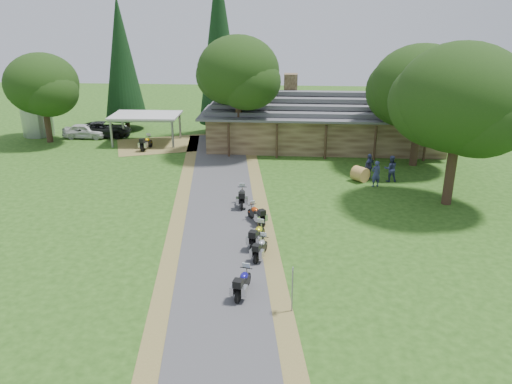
# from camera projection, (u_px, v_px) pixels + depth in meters

# --- Properties ---
(ground) EXTENTS (120.00, 120.00, 0.00)m
(ground) POSITION_uv_depth(u_px,v_px,m) (220.00, 274.00, 23.50)
(ground) COLOR #244814
(ground) RESTS_ON ground
(driveway) EXTENTS (51.95, 51.95, 0.00)m
(driveway) POSITION_uv_depth(u_px,v_px,m) (221.00, 237.00, 27.27)
(driveway) COLOR #404043
(driveway) RESTS_ON ground
(lodge) EXTENTS (21.40, 9.40, 4.90)m
(lodge) POSITION_uv_depth(u_px,v_px,m) (323.00, 118.00, 44.65)
(lodge) COLOR #4F3A28
(lodge) RESTS_ON ground
(silo) EXTENTS (3.22, 3.22, 5.85)m
(silo) POSITION_uv_depth(u_px,v_px,m) (35.00, 105.00, 47.76)
(silo) COLOR gray
(silo) RESTS_ON ground
(carport) EXTENTS (6.21, 4.24, 2.64)m
(carport) POSITION_uv_depth(u_px,v_px,m) (147.00, 129.00, 45.72)
(carport) COLOR silver
(carport) RESTS_ON ground
(car_white_sedan) EXTENTS (2.22, 5.21, 1.73)m
(car_white_sedan) POSITION_uv_depth(u_px,v_px,m) (85.00, 129.00, 47.47)
(car_white_sedan) COLOR white
(car_white_sedan) RESTS_ON ground
(car_dark_suv) EXTENTS (2.91, 5.83, 2.16)m
(car_dark_suv) POSITION_uv_depth(u_px,v_px,m) (103.00, 126.00, 47.95)
(car_dark_suv) COLOR black
(car_dark_suv) RESTS_ON ground
(motorcycle_row_a) EXTENTS (0.93, 1.89, 1.24)m
(motorcycle_row_a) POSITION_uv_depth(u_px,v_px,m) (243.00, 281.00, 21.71)
(motorcycle_row_a) COLOR navy
(motorcycle_row_a) RESTS_ON ground
(motorcycle_row_b) EXTENTS (0.95, 1.76, 1.15)m
(motorcycle_row_b) POSITION_uv_depth(u_px,v_px,m) (260.00, 247.00, 24.89)
(motorcycle_row_b) COLOR #A0A1A8
(motorcycle_row_b) RESTS_ON ground
(motorcycle_row_c) EXTENTS (1.05, 1.96, 1.28)m
(motorcycle_row_c) POSITION_uv_depth(u_px,v_px,m) (258.00, 234.00, 26.16)
(motorcycle_row_c) COLOR gold
(motorcycle_row_c) RESTS_ON ground
(motorcycle_row_d) EXTENTS (1.39, 1.75, 1.17)m
(motorcycle_row_d) POSITION_uv_depth(u_px,v_px,m) (256.00, 213.00, 28.94)
(motorcycle_row_d) COLOR #BE3D0E
(motorcycle_row_d) RESTS_ON ground
(motorcycle_row_e) EXTENTS (0.76, 1.93, 1.30)m
(motorcycle_row_e) POSITION_uv_depth(u_px,v_px,m) (242.00, 196.00, 31.40)
(motorcycle_row_e) COLOR black
(motorcycle_row_e) RESTS_ON ground
(motorcycle_carport_a) EXTENTS (0.94, 1.99, 1.31)m
(motorcycle_carport_a) POSITION_uv_depth(u_px,v_px,m) (146.00, 142.00, 43.73)
(motorcycle_carport_a) COLOR #CB9D06
(motorcycle_carport_a) RESTS_ON ground
(person_a) EXTENTS (0.74, 0.64, 2.18)m
(person_a) POSITION_uv_depth(u_px,v_px,m) (376.00, 172.00, 34.59)
(person_a) COLOR navy
(person_a) RESTS_ON ground
(person_b) EXTENTS (0.66, 0.50, 2.25)m
(person_b) POSITION_uv_depth(u_px,v_px,m) (391.00, 166.00, 35.59)
(person_b) COLOR navy
(person_b) RESTS_ON ground
(person_c) EXTENTS (0.76, 0.77, 2.23)m
(person_c) POSITION_uv_depth(u_px,v_px,m) (369.00, 164.00, 36.11)
(person_c) COLOR navy
(person_c) RESTS_ON ground
(hay_bale) EXTENTS (1.45, 1.44, 1.07)m
(hay_bale) POSITION_uv_depth(u_px,v_px,m) (360.00, 174.00, 35.86)
(hay_bale) COLOR #A77C3D
(hay_bale) RESTS_ON ground
(sign_post) EXTENTS (0.36, 0.06, 2.03)m
(sign_post) POSITION_uv_depth(u_px,v_px,m) (292.00, 290.00, 20.32)
(sign_post) COLOR gray
(sign_post) RESTS_ON ground
(oak_lodge_left) EXTENTS (6.69, 6.69, 11.21)m
(oak_lodge_left) POSITION_uv_depth(u_px,v_px,m) (238.00, 87.00, 40.89)
(oak_lodge_left) COLOR #18330F
(oak_lodge_left) RESTS_ON ground
(oak_lodge_right) EXTENTS (7.66, 7.66, 9.83)m
(oak_lodge_right) POSITION_uv_depth(u_px,v_px,m) (420.00, 103.00, 37.95)
(oak_lodge_right) COLOR #18330F
(oak_lodge_right) RESTS_ON ground
(oak_driveway) EXTENTS (7.75, 7.75, 10.90)m
(oak_driveway) POSITION_uv_depth(u_px,v_px,m) (458.00, 120.00, 30.03)
(oak_driveway) COLOR #18330F
(oak_driveway) RESTS_ON ground
(oak_silo) EXTENTS (6.45, 6.45, 8.62)m
(oak_silo) POSITION_uv_depth(u_px,v_px,m) (44.00, 95.00, 44.89)
(oak_silo) COLOR #18330F
(oak_silo) RESTS_ON ground
(cedar_near) EXTENTS (4.29, 4.29, 16.29)m
(cedar_near) POSITION_uv_depth(u_px,v_px,m) (220.00, 48.00, 46.82)
(cedar_near) COLOR black
(cedar_near) RESTS_ON ground
(cedar_far) EXTENTS (4.14, 4.14, 12.95)m
(cedar_far) POSITION_uv_depth(u_px,v_px,m) (122.00, 64.00, 49.02)
(cedar_far) COLOR black
(cedar_far) RESTS_ON ground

